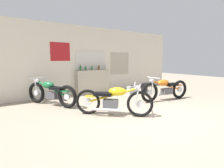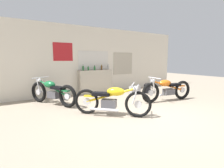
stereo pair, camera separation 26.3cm
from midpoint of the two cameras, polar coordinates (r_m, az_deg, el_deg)
ground_plane at (r=4.69m, az=14.09°, el=-10.18°), size 24.00×24.00×0.00m
wall_back at (r=7.52m, az=-6.79°, el=7.66°), size 10.00×0.07×2.80m
sill_counter at (r=7.54m, az=-4.40°, el=0.79°), size 1.52×0.28×0.99m
bottle_leftmost at (r=7.26m, az=-8.40°, el=5.22°), size 0.07×0.07×0.24m
bottle_left_center at (r=7.35m, az=-6.73°, el=5.11°), size 0.06×0.06×0.19m
bottle_center at (r=7.43m, az=-4.69°, el=5.23°), size 0.08×0.08×0.21m
bottle_right_center at (r=7.62m, az=-2.43°, el=5.45°), size 0.07×0.07×0.24m
bottle_rightmost at (r=7.78m, az=-0.28°, el=5.65°), size 0.07×0.07×0.29m
motorcycle_orange at (r=6.41m, az=18.71°, el=-1.69°), size 2.06×0.64×0.85m
motorcycle_green at (r=5.85m, az=-17.71°, el=-2.52°), size 1.04×1.86×0.87m
motorcycle_yellow at (r=4.50m, az=1.51°, el=-5.18°), size 1.48×1.49×0.86m
hard_case_silver at (r=7.33m, az=8.49°, el=-2.03°), size 0.47×0.24×0.37m
hard_case_black at (r=7.86m, az=12.48°, el=-1.31°), size 0.60×0.55×0.41m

